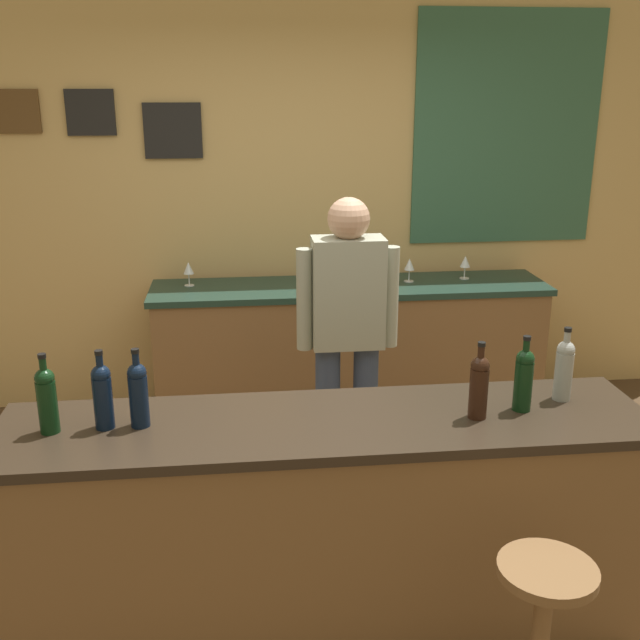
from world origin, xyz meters
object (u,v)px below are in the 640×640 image
wine_bottle_a (47,398)px  wine_glass_b (359,271)px  wine_glass_a (189,269)px  wine_bottle_f (564,368)px  coffee_mug (386,277)px  wine_bottle_b (102,394)px  bar_stool (542,624)px  wine_glass_c (409,265)px  wine_bottle_d (479,384)px  wine_glass_d (465,262)px  wine_bottle_c (138,392)px  bartender (347,331)px  wine_bottle_e (524,377)px

wine_bottle_a → wine_glass_b: 2.46m
wine_glass_a → wine_glass_b: size_ratio=1.00×
wine_bottle_f → coffee_mug: bearing=99.8°
wine_bottle_b → coffee_mug: wine_bottle_b is taller
wine_bottle_b → bar_stool: bearing=-25.0°
wine_glass_c → coffee_mug: bearing=-162.9°
wine_bottle_f → coffee_mug: (-0.34, 1.95, -0.11)m
bar_stool → wine_bottle_d: (-0.05, 0.61, 0.60)m
bar_stool → wine_bottle_a: 1.88m
wine_bottle_a → wine_glass_d: size_ratio=1.97×
wine_glass_b → coffee_mug: bearing=17.6°
wine_glass_a → wine_bottle_d: bearing=-61.0°
wine_bottle_c → wine_glass_b: wine_bottle_c is taller
wine_bottle_d → wine_glass_d: (0.61, 2.16, -0.05)m
wine_bottle_d → wine_glass_b: size_ratio=1.97×
coffee_mug → wine_glass_a: bearing=175.2°
wine_bottle_b → wine_bottle_f: 1.80m
bartender → wine_bottle_d: size_ratio=5.29×
bartender → bar_stool: (0.40, -1.66, -0.48)m
wine_bottle_a → wine_bottle_e: (1.80, -0.01, 0.00)m
bartender → wine_bottle_e: 1.14m
wine_glass_a → wine_glass_d: (1.81, -0.02, 0.00)m
wine_bottle_f → wine_bottle_c: bearing=-177.9°
bar_stool → wine_bottle_c: size_ratio=2.22×
wine_bottle_a → wine_glass_c: bearing=48.7°
wine_bottle_f → wine_glass_d: (0.21, 2.03, -0.05)m
bartender → wine_bottle_b: bartender is taller
wine_bottle_b → wine_glass_c: size_ratio=1.97×
wine_glass_d → wine_glass_a: bearing=179.4°
wine_bottle_e → wine_glass_b: wine_bottle_e is taller
wine_bottle_e → wine_glass_d: 2.15m
bar_stool → wine_bottle_e: bearing=77.9°
bar_stool → wine_glass_d: wine_glass_d is taller
wine_bottle_b → wine_glass_a: (0.20, 2.11, -0.05)m
wine_bottle_d → wine_bottle_b: bearing=177.2°
wine_bottle_f → bartender: bearing=129.0°
wine_bottle_b → wine_glass_d: size_ratio=1.97×
wine_bottle_c → wine_glass_a: size_ratio=1.97×
wine_glass_a → coffee_mug: wine_glass_a is taller
wine_bottle_d → coffee_mug: size_ratio=2.45×
wine_bottle_c → wine_bottle_b: bearing=-179.4°
bartender → wine_bottle_f: bartender is taller
bar_stool → wine_glass_c: (0.17, 2.74, 0.55)m
bartender → wine_glass_d: bartender is taller
wine_bottle_b → wine_glass_c: 2.62m
wine_bottle_e → wine_glass_c: size_ratio=1.97×
wine_bottle_a → wine_bottle_b: bearing=4.1°
wine_bottle_f → wine_glass_b: 1.96m
wine_bottle_f → wine_glass_a: wine_bottle_f is taller
wine_glass_a → wine_glass_d: 1.81m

